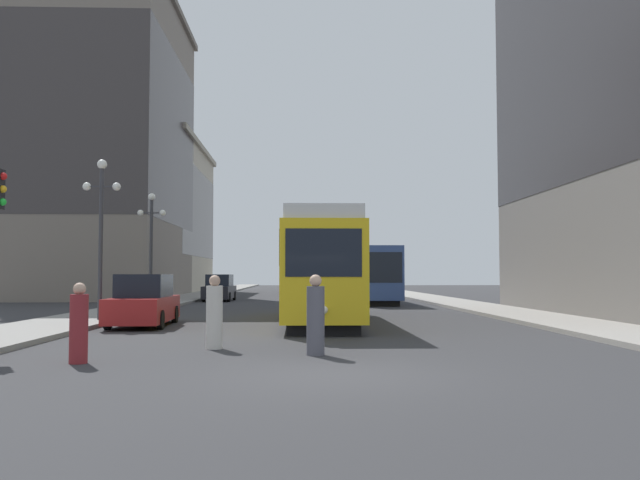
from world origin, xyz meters
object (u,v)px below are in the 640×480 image
Objects in this scene: lamp_post_left_near at (101,215)px; pedestrian_on_sidewalk at (214,314)px; streetcar at (318,267)px; parked_car_left_mid at (144,302)px; parked_car_left_near at (219,289)px; lamp_post_left_far at (151,233)px; pedestrian_crossing_far at (79,326)px; transit_bus at (370,272)px; pedestrian_crossing_near at (316,318)px.

pedestrian_on_sidewalk is at bearing -57.79° from lamp_post_left_near.
streetcar is 2.54× the size of parked_car_left_mid.
parked_car_left_near is 0.80× the size of lamp_post_left_far.
lamp_post_left_far is (-2.87, 19.25, 3.13)m from pedestrian_crossing_far.
transit_bus is 2.02× the size of lamp_post_left_far.
lamp_post_left_far is at bearing 28.07° from pedestrian_on_sidewalk.
parked_car_left_mid is at bearing 35.60° from pedestrian_on_sidewalk.
lamp_post_left_far is (-8.10, 7.80, 1.79)m from streetcar.
lamp_post_left_far reaches higher than pedestrian_on_sidewalk.
transit_bus is 2.53× the size of parked_car_left_near.
streetcar is at bearing -65.71° from pedestrian_crossing_far.
pedestrian_on_sidewalk is (-6.63, -26.02, -1.11)m from transit_bus.
parked_car_left_near is at bearing 81.39° from lamp_post_left_far.
lamp_post_left_near is at bearing 42.68° from pedestrian_on_sidewalk.
pedestrian_on_sidewalk is 10.45m from lamp_post_left_near.
transit_bus is 21.37m from lamp_post_left_near.
pedestrian_crossing_far is at bearing -86.71° from parked_car_left_near.
parked_car_left_mid is 10.38m from pedestrian_crossing_near.
streetcar is at bearing 13.07° from parked_car_left_mid.
transit_bus is 7.03× the size of pedestrian_crossing_far.
lamp_post_left_near is at bearing -26.46° from pedestrian_crossing_far.
streetcar is at bearing -67.83° from pedestrian_crossing_near.
parked_car_left_mid is (-0.00, -22.01, 0.00)m from parked_car_left_near.
pedestrian_crossing_near is 1.01× the size of pedestrian_on_sidewalk.
pedestrian_on_sidewalk is at bearing -104.72° from transit_bus.
lamp_post_left_near is (-8.10, -0.50, 1.93)m from streetcar.
pedestrian_crossing_far is at bearing -86.19° from parked_car_left_mid.
lamp_post_left_far is (-0.00, 8.30, -0.13)m from lamp_post_left_near.
lamp_post_left_far is at bearing -97.08° from parked_car_left_near.
transit_bus reaches higher than pedestrian_on_sidewalk.
parked_car_left_near is (-6.20, 20.35, -1.26)m from streetcar.
pedestrian_crossing_far is 19.72m from lamp_post_left_far.
transit_bus is 21.30m from parked_car_left_mid.
transit_bus is (3.84, 17.10, -0.15)m from streetcar.
pedestrian_crossing_far is at bearing -81.52° from lamp_post_left_far.
transit_bus is at bearing -3.83° from pedestrian_on_sidewalk.
lamp_post_left_far is (-1.90, -12.55, 3.05)m from parked_car_left_near.
pedestrian_crossing_far is 0.28× the size of lamp_post_left_near.
pedestrian_crossing_near is at bearing -51.51° from lamp_post_left_near.
streetcar is 1.09× the size of transit_bus.
pedestrian_crossing_far is 11.78m from lamp_post_left_near.
pedestrian_crossing_near is 12.84m from lamp_post_left_near.
parked_car_left_mid is at bearing -31.56° from pedestrian_crossing_near.
streetcar is 8.34m from lamp_post_left_near.
parked_car_left_mid is 3.02× the size of pedestrian_crossing_far.
pedestrian_crossing_near is (-0.36, -10.23, -1.26)m from streetcar.
parked_car_left_near is at bearing 107.15° from streetcar.
transit_bus is at bearing 37.91° from lamp_post_left_far.
pedestrian_crossing_near is at bearing -107.89° from pedestrian_on_sidewalk.
pedestrian_crossing_near is at bearing -91.80° from streetcar.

